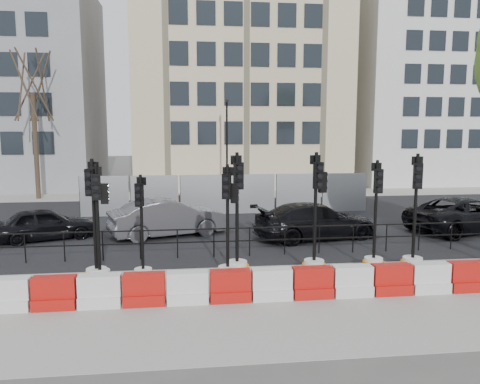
{
  "coord_description": "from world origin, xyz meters",
  "views": [
    {
      "loc": [
        -2.13,
        -13.94,
        4.3
      ],
      "look_at": [
        -0.11,
        3.0,
        1.95
      ],
      "focal_mm": 35.0,
      "sensor_mm": 36.0,
      "label": 1
    }
  ],
  "objects": [
    {
      "name": "car_c",
      "position": [
        2.9,
        3.4,
        0.71
      ],
      "size": [
        3.79,
        5.6,
        1.41
      ],
      "primitive_type": "imported",
      "rotation": [
        0.0,
        0.0,
        1.76
      ],
      "color": "black",
      "rests_on": "ground"
    },
    {
      "name": "traffic_signal_e",
      "position": [
        -0.65,
        -0.8,
        0.75
      ],
      "size": [
        0.71,
        0.71,
        3.61
      ],
      "rotation": [
        0.0,
        0.0,
        0.23
      ],
      "color": "silver",
      "rests_on": "ground"
    },
    {
      "name": "traffic_signal_d",
      "position": [
        -0.95,
        -1.18,
        0.79
      ],
      "size": [
        0.65,
        0.65,
        3.3
      ],
      "rotation": [
        0.0,
        0.0,
        -0.3
      ],
      "color": "silver",
      "rests_on": "ground"
    },
    {
      "name": "traffic_signal_a",
      "position": [
        -4.62,
        -0.99,
        0.72
      ],
      "size": [
        0.68,
        0.68,
        3.47
      ],
      "rotation": [
        0.0,
        0.0,
        -0.33
      ],
      "color": "silver",
      "rests_on": "ground"
    },
    {
      "name": "lamp_post_far",
      "position": [
        0.5,
        14.98,
        3.22
      ],
      "size": [
        0.12,
        0.56,
        6.0
      ],
      "color": "black",
      "rests_on": "ground"
    },
    {
      "name": "traffic_signal_b",
      "position": [
        -4.48,
        -1.11,
        0.8
      ],
      "size": [
        0.66,
        0.66,
        3.34
      ],
      "rotation": [
        0.0,
        0.0,
        0.14
      ],
      "color": "silver",
      "rests_on": "ground"
    },
    {
      "name": "tree_bare_far",
      "position": [
        -11.0,
        15.5,
        6.65
      ],
      "size": [
        2.0,
        2.0,
        9.0
      ],
      "color": "#473828",
      "rests_on": "ground"
    },
    {
      "name": "car_a",
      "position": [
        -7.49,
        4.44,
        0.63
      ],
      "size": [
        3.95,
        4.71,
        1.27
      ],
      "primitive_type": "imported",
      "rotation": [
        0.0,
        0.0,
        1.93
      ],
      "color": "black",
      "rests_on": "ground"
    },
    {
      "name": "barrier_row",
      "position": [
        -0.0,
        -2.8,
        0.37
      ],
      "size": [
        15.7,
        0.5,
        0.8
      ],
      "color": "red",
      "rests_on": "ground"
    },
    {
      "name": "sidewalk_far",
      "position": [
        0.0,
        16.0,
        0.01
      ],
      "size": [
        40.0,
        4.0,
        0.02
      ],
      "primitive_type": "cube",
      "color": "gray",
      "rests_on": "ground"
    },
    {
      "name": "road",
      "position": [
        0.0,
        7.0,
        0.01
      ],
      "size": [
        40.0,
        14.0,
        0.03
      ],
      "primitive_type": "cube",
      "color": "black",
      "rests_on": "ground"
    },
    {
      "name": "building_white",
      "position": [
        17.0,
        21.99,
        8.0
      ],
      "size": [
        12.0,
        9.06,
        16.0
      ],
      "color": "silver",
      "rests_on": "ground"
    },
    {
      "name": "traffic_signal_c",
      "position": [
        -3.34,
        -0.99,
        0.62
      ],
      "size": [
        0.6,
        0.6,
        3.03
      ],
      "rotation": [
        0.0,
        0.0,
        -0.32
      ],
      "color": "silver",
      "rests_on": "ground"
    },
    {
      "name": "heras_fencing",
      "position": [
        -0.49,
        9.71,
        0.71
      ],
      "size": [
        14.33,
        1.72,
        2.0
      ],
      "color": "#999CA1",
      "rests_on": "ground"
    },
    {
      "name": "traffic_signal_f",
      "position": [
        1.63,
        -0.95,
        0.86
      ],
      "size": [
        0.71,
        0.71,
        3.61
      ],
      "rotation": [
        0.0,
        0.0,
        0.22
      ],
      "color": "silver",
      "rests_on": "ground"
    },
    {
      "name": "car_d",
      "position": [
        9.47,
        3.87,
        0.72
      ],
      "size": [
        5.08,
        6.43,
        1.44
      ],
      "primitive_type": "imported",
      "rotation": [
        0.0,
        0.0,
        1.84
      ],
      "color": "black",
      "rests_on": "ground"
    },
    {
      "name": "traffic_signal_h",
      "position": [
        4.65,
        -1.0,
        0.73
      ],
      "size": [
        0.7,
        0.7,
        3.55
      ],
      "rotation": [
        0.0,
        0.0,
        -0.3
      ],
      "color": "silver",
      "rests_on": "ground"
    },
    {
      "name": "car_b",
      "position": [
        -2.8,
        4.5,
        0.76
      ],
      "size": [
        4.46,
        5.59,
        1.51
      ],
      "primitive_type": "imported",
      "rotation": [
        0.0,
        0.0,
        1.91
      ],
      "color": "#47474C",
      "rests_on": "ground"
    },
    {
      "name": "building_grey",
      "position": [
        -14.0,
        21.99,
        7.0
      ],
      "size": [
        11.0,
        9.06,
        14.0
      ],
      "color": "gray",
      "rests_on": "ground"
    },
    {
      "name": "traffic_signal_g",
      "position": [
        3.51,
        -0.82,
        0.69
      ],
      "size": [
        0.66,
        0.66,
        3.36
      ],
      "rotation": [
        0.0,
        0.0,
        -0.01
      ],
      "color": "silver",
      "rests_on": "ground"
    },
    {
      "name": "kerb_railing",
      "position": [
        0.0,
        1.2,
        0.69
      ],
      "size": [
        18.0,
        0.04,
        1.0
      ],
      "color": "black",
      "rests_on": "ground"
    },
    {
      "name": "sidewalk_near",
      "position": [
        0.0,
        -3.0,
        0.01
      ],
      "size": [
        40.0,
        6.0,
        0.02
      ],
      "primitive_type": "cube",
      "color": "gray",
      "rests_on": "ground"
    },
    {
      "name": "ground",
      "position": [
        0.0,
        0.0,
        0.0
      ],
      "size": [
        120.0,
        120.0,
        0.0
      ],
      "primitive_type": "plane",
      "color": "#51514C",
      "rests_on": "ground"
    },
    {
      "name": "building_cream",
      "position": [
        2.0,
        21.99,
        9.0
      ],
      "size": [
        15.0,
        10.06,
        18.0
      ],
      "color": "#C1B58D",
      "rests_on": "ground"
    }
  ]
}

